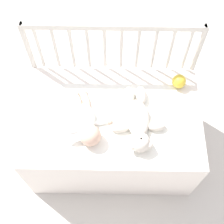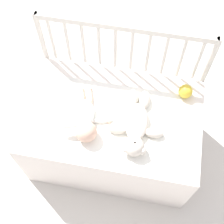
{
  "view_description": "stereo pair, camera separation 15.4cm",
  "coord_description": "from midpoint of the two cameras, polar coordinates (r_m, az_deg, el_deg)",
  "views": [
    {
      "loc": [
        0.01,
        -0.92,
        2.24
      ],
      "look_at": [
        0.0,
        -0.01,
        0.6
      ],
      "focal_mm": 50.0,
      "sensor_mm": 36.0,
      "label": 1
    },
    {
      "loc": [
        0.17,
        -0.9,
        2.24
      ],
      "look_at": [
        0.0,
        -0.01,
        0.6
      ],
      "focal_mm": 50.0,
      "sensor_mm": 36.0,
      "label": 2
    }
  ],
  "objects": [
    {
      "name": "teddy_bear",
      "position": [
        1.86,
        2.42,
        -1.97
      ],
      "size": [
        0.33,
        0.46,
        0.12
      ],
      "color": "silver",
      "rests_on": "crib_mattress"
    },
    {
      "name": "ground_plane",
      "position": [
        2.42,
        -1.83,
        -6.81
      ],
      "size": [
        12.0,
        12.0,
        0.0
      ],
      "primitive_type": "plane",
      "color": "silver"
    },
    {
      "name": "crib_mattress",
      "position": [
        2.17,
        -2.03,
        -4.11
      ],
      "size": [
        1.11,
        0.71,
        0.54
      ],
      "color": "white",
      "rests_on": "ground_plane"
    },
    {
      "name": "blanket",
      "position": [
        1.91,
        -2.31,
        -1.72
      ],
      "size": [
        0.83,
        0.52,
        0.01
      ],
      "color": "white",
      "rests_on": "crib_mattress"
    },
    {
      "name": "crib_rail",
      "position": [
        2.05,
        -2.0,
        10.06
      ],
      "size": [
        1.11,
        0.04,
        0.93
      ],
      "color": "beige",
      "rests_on": "ground_plane"
    },
    {
      "name": "baby",
      "position": [
        1.86,
        -6.84,
        -2.32
      ],
      "size": [
        0.31,
        0.4,
        0.13
      ],
      "color": "white",
      "rests_on": "crib_mattress"
    },
    {
      "name": "toy_ball",
      "position": [
        2.03,
        10.04,
        5.4
      ],
      "size": [
        0.09,
        0.09,
        0.09
      ],
      "color": "yellow",
      "rests_on": "crib_mattress"
    }
  ]
}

